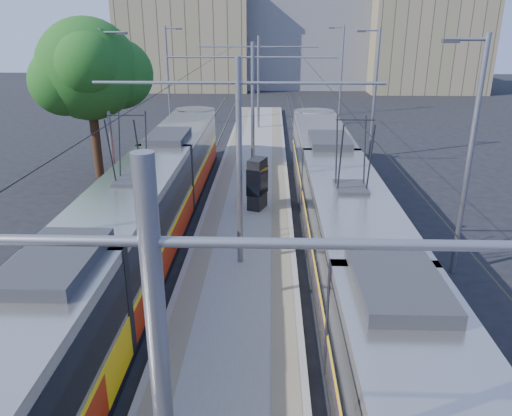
{
  "coord_description": "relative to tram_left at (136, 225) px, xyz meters",
  "views": [
    {
      "loc": [
        1.05,
        -7.93,
        8.3
      ],
      "look_at": [
        0.5,
        9.94,
        1.6
      ],
      "focal_mm": 35.0,
      "sensor_mm": 36.0,
      "label": 1
    }
  ],
  "objects": [
    {
      "name": "platform",
      "position": [
        3.6,
        9.16,
        -1.56
      ],
      "size": [
        4.0,
        50.0,
        0.3
      ],
      "primitive_type": "cube",
      "color": "gray",
      "rests_on": "ground"
    },
    {
      "name": "tactile_strip_left",
      "position": [
        2.15,
        9.16,
        -1.4
      ],
      "size": [
        0.7,
        50.0,
        0.01
      ],
      "primitive_type": "cube",
      "color": "gray",
      "rests_on": "platform"
    },
    {
      "name": "tactile_strip_right",
      "position": [
        5.05,
        9.16,
        -1.4
      ],
      "size": [
        0.7,
        50.0,
        0.01
      ],
      "primitive_type": "cube",
      "color": "gray",
      "rests_on": "platform"
    },
    {
      "name": "rails",
      "position": [
        3.6,
        9.16,
        -1.69
      ],
      "size": [
        8.71,
        70.0,
        0.03
      ],
      "color": "gray",
      "rests_on": "ground"
    },
    {
      "name": "tram_left",
      "position": [
        0.0,
        0.0,
        0.0
      ],
      "size": [
        2.43,
        31.08,
        5.5
      ],
      "color": "black",
      "rests_on": "ground"
    },
    {
      "name": "tram_right",
      "position": [
        7.2,
        -0.58,
        0.15
      ],
      "size": [
        2.43,
        31.46,
        5.5
      ],
      "color": "black",
      "rests_on": "ground"
    },
    {
      "name": "catenary",
      "position": [
        3.6,
        6.31,
        2.82
      ],
      "size": [
        9.2,
        70.0,
        7.0
      ],
      "color": "slate",
      "rests_on": "platform"
    },
    {
      "name": "street_lamps",
      "position": [
        3.6,
        13.16,
        2.48
      ],
      "size": [
        15.18,
        38.22,
        8.0
      ],
      "color": "slate",
      "rests_on": "ground"
    },
    {
      "name": "shelter",
      "position": [
        4.05,
        5.59,
        -0.19
      ],
      "size": [
        0.97,
        1.21,
        2.32
      ],
      "rotation": [
        0.0,
        0.0,
        -0.36
      ],
      "color": "black",
      "rests_on": "platform"
    },
    {
      "name": "tree",
      "position": [
        -4.79,
        11.56,
        4.11
      ],
      "size": [
        5.92,
        5.48,
        8.6
      ],
      "color": "#382314",
      "rests_on": "ground"
    },
    {
      "name": "building_left",
      "position": [
        -6.4,
        52.16,
        4.64
      ],
      "size": [
        16.32,
        12.24,
        12.68
      ],
      "color": "gray",
      "rests_on": "ground"
    },
    {
      "name": "building_centre",
      "position": [
        9.6,
        56.16,
        6.39
      ],
      "size": [
        18.36,
        14.28,
        16.17
      ],
      "color": "slate",
      "rests_on": "ground"
    },
    {
      "name": "building_right",
      "position": [
        23.6,
        50.16,
        4.14
      ],
      "size": [
        14.28,
        10.2,
        11.68
      ],
      "color": "gray",
      "rests_on": "ground"
    }
  ]
}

